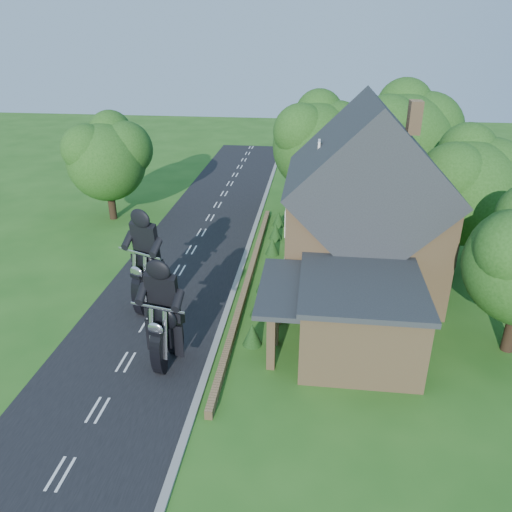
# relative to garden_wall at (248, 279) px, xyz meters

# --- Properties ---
(ground) EXTENTS (120.00, 120.00, 0.00)m
(ground) POSITION_rel_garden_wall_xyz_m (-4.30, -5.00, -0.20)
(ground) COLOR #275A19
(ground) RESTS_ON ground
(road) EXTENTS (7.00, 80.00, 0.02)m
(road) POSITION_rel_garden_wall_xyz_m (-4.30, -5.00, -0.19)
(road) COLOR black
(road) RESTS_ON ground
(kerb) EXTENTS (0.30, 80.00, 0.12)m
(kerb) POSITION_rel_garden_wall_xyz_m (-0.65, -5.00, -0.14)
(kerb) COLOR gray
(kerb) RESTS_ON ground
(garden_wall) EXTENTS (0.30, 22.00, 0.40)m
(garden_wall) POSITION_rel_garden_wall_xyz_m (0.00, 0.00, 0.00)
(garden_wall) COLOR #99764E
(garden_wall) RESTS_ON ground
(house) EXTENTS (9.54, 8.64, 10.24)m
(house) POSITION_rel_garden_wall_xyz_m (6.19, 1.00, 4.14)
(house) COLOR #99764E
(house) RESTS_ON ground
(annex) EXTENTS (7.05, 5.94, 3.44)m
(annex) POSITION_rel_garden_wall_xyz_m (5.57, -5.80, 1.57)
(annex) COLOR #99764E
(annex) RESTS_ON ground
(tree_house_right) EXTENTS (6.51, 6.00, 8.40)m
(tree_house_right) POSITION_rel_garden_wall_xyz_m (12.35, 3.62, 4.99)
(tree_house_right) COLOR black
(tree_house_right) RESTS_ON ground
(tree_behind_house) EXTENTS (7.81, 7.20, 10.08)m
(tree_behind_house) POSITION_rel_garden_wall_xyz_m (9.88, 11.14, 6.03)
(tree_behind_house) COLOR black
(tree_behind_house) RESTS_ON ground
(tree_behind_left) EXTENTS (6.94, 6.40, 9.16)m
(tree_behind_left) POSITION_rel_garden_wall_xyz_m (3.86, 12.13, 5.53)
(tree_behind_left) COLOR black
(tree_behind_left) RESTS_ON ground
(tree_far_road) EXTENTS (6.08, 5.60, 7.84)m
(tree_far_road) POSITION_rel_garden_wall_xyz_m (-11.16, 9.11, 4.64)
(tree_far_road) COLOR black
(tree_far_road) RESTS_ON ground
(shrub_a) EXTENTS (0.90, 0.90, 1.10)m
(shrub_a) POSITION_rel_garden_wall_xyz_m (1.00, -6.00, 0.35)
(shrub_a) COLOR #133410
(shrub_a) RESTS_ON ground
(shrub_b) EXTENTS (0.90, 0.90, 1.10)m
(shrub_b) POSITION_rel_garden_wall_xyz_m (1.00, -3.50, 0.35)
(shrub_b) COLOR #133410
(shrub_b) RESTS_ON ground
(shrub_c) EXTENTS (0.90, 0.90, 1.10)m
(shrub_c) POSITION_rel_garden_wall_xyz_m (1.00, -1.00, 0.35)
(shrub_c) COLOR #133410
(shrub_c) RESTS_ON ground
(shrub_d) EXTENTS (0.90, 0.90, 1.10)m
(shrub_d) POSITION_rel_garden_wall_xyz_m (1.00, 4.00, 0.35)
(shrub_d) COLOR #133410
(shrub_d) RESTS_ON ground
(shrub_e) EXTENTS (0.90, 0.90, 1.10)m
(shrub_e) POSITION_rel_garden_wall_xyz_m (1.00, 6.50, 0.35)
(shrub_e) COLOR #133410
(shrub_e) RESTS_ON ground
(shrub_f) EXTENTS (0.90, 0.90, 1.10)m
(shrub_f) POSITION_rel_garden_wall_xyz_m (1.00, 9.00, 0.35)
(shrub_f) COLOR #133410
(shrub_f) RESTS_ON ground
(motorcycle_lead) EXTENTS (0.75, 1.68, 1.52)m
(motorcycle_lead) POSITION_rel_garden_wall_xyz_m (-2.41, -7.88, 0.56)
(motorcycle_lead) COLOR black
(motorcycle_lead) RESTS_ON ground
(motorcycle_follow) EXTENTS (1.10, 1.80, 1.64)m
(motorcycle_follow) POSITION_rel_garden_wall_xyz_m (-4.57, -3.44, 0.62)
(motorcycle_follow) COLOR black
(motorcycle_follow) RESTS_ON ground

